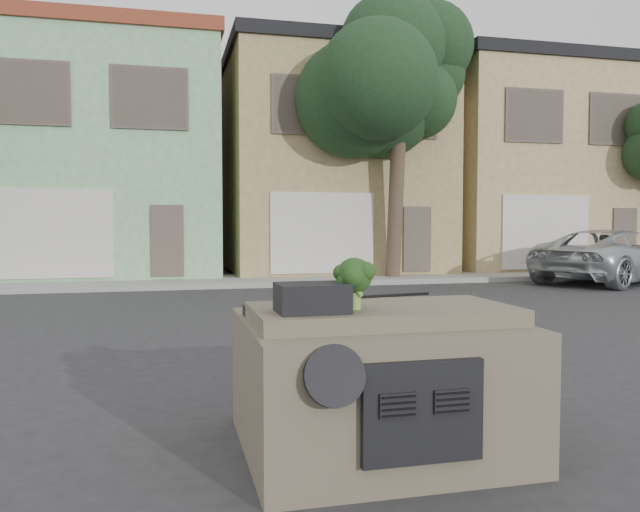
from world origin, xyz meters
name	(u,v)px	position (x,y,z in m)	size (l,w,h in m)	color
ground_plane	(297,363)	(0.00, 0.00, 0.00)	(120.00, 120.00, 0.00)	#303033
sidewalk	(223,281)	(0.00, 10.50, 0.07)	(40.00, 3.00, 0.15)	gray
townhouse_mint	(106,162)	(-3.50, 14.50, 3.77)	(7.20, 8.20, 7.55)	#8BC18D
townhouse_tan	(324,167)	(4.00, 14.50, 3.77)	(7.20, 8.20, 7.55)	tan
townhouse_beige	(510,171)	(11.50, 14.50, 3.77)	(7.20, 8.20, 7.55)	tan
silver_pickup	(613,283)	(11.11, 8.07, 0.00)	(2.57, 5.58, 1.55)	silver
tree_near	(396,137)	(5.00, 9.80, 4.25)	(4.40, 4.00, 8.50)	#1A351C
car_dashboard	(375,376)	(0.00, -3.00, 0.56)	(2.00, 1.80, 1.12)	#675C49
instrument_hump	(312,298)	(-0.58, -3.35, 1.22)	(0.48, 0.38, 0.20)	black
wiper_arm	(392,295)	(0.28, -2.62, 1.13)	(0.70, 0.03, 0.02)	black
broccoli	(354,283)	(-0.25, -3.28, 1.31)	(0.31, 0.31, 0.38)	#1B3613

